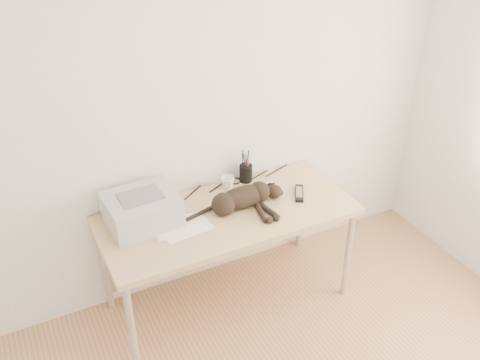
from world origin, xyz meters
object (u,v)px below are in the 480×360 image
pen_cup (246,173)px  mouse (271,184)px  cat (240,199)px  mug (227,183)px  printer (142,209)px  desk (222,222)px

pen_cup → mouse: bearing=-48.5°
cat → pen_cup: bearing=56.0°
mouse → mug: bearing=153.9°
cat → mouse: 0.34m
cat → pen_cup: pen_cup is taller
pen_cup → mouse: size_ratio=1.96×
mug → pen_cup: 0.16m
printer → mug: 0.64m
mug → mouse: mug is taller
mug → pen_cup: bearing=12.1°
cat → pen_cup: (0.18, 0.28, -0.00)m
desk → mug: (0.12, 0.17, 0.18)m
mouse → printer: bearing=175.4°
printer → desk: bearing=-5.8°
desk → pen_cup: pen_cup is taller
desk → pen_cup: size_ratio=7.08×
mug → mouse: bearing=-20.8°
desk → cat: (0.09, -0.08, 0.20)m
desk → printer: bearing=174.2°
desk → cat: cat is taller
printer → cat: printer is taller
pen_cup → desk: bearing=-143.6°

